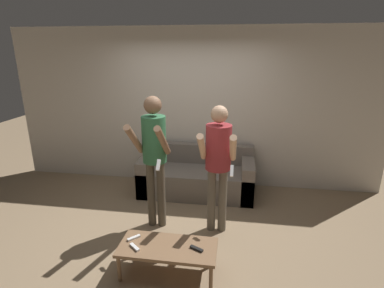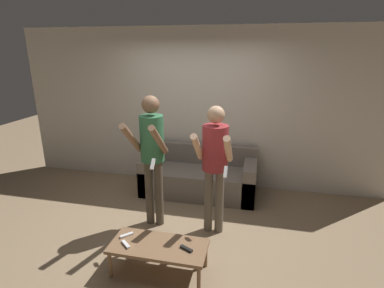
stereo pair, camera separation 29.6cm
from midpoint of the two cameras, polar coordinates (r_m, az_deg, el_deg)
ground_plane at (r=4.18m, az=-1.82°, el=-16.27°), size 14.00×14.00×0.00m
wall_back at (r=5.19m, az=2.65°, el=6.69°), size 6.40×0.06×2.70m
couch at (r=5.07m, az=3.07°, el=-6.32°), size 1.87×0.81×0.77m
person_standing_left at (r=3.87m, az=-5.51°, el=-0.79°), size 0.43×0.68×1.79m
person_standing_right at (r=3.73m, az=6.63°, el=-2.52°), size 0.44×0.64×1.69m
coffee_table at (r=3.39m, az=-3.76°, el=-19.14°), size 1.04×0.46×0.34m
remote_near at (r=3.39m, az=-9.96°, el=-18.36°), size 0.14×0.12×0.02m
remote_mid at (r=3.29m, az=1.64°, el=-19.36°), size 0.15×0.10×0.02m
remote_far at (r=3.53m, az=-9.92°, el=-16.79°), size 0.13×0.13×0.02m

